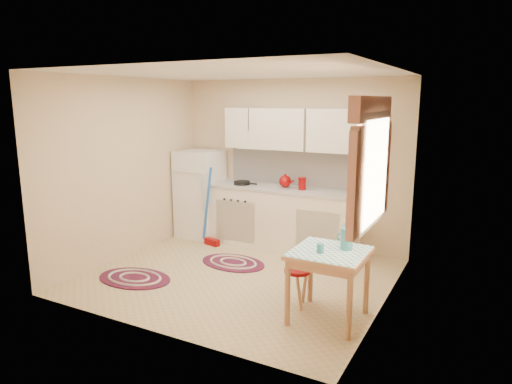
% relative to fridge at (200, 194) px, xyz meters
% --- Properties ---
extents(room_shell, '(3.64, 3.60, 2.52)m').
position_rel_fridge_xyz_m(room_shell, '(1.59, -1.01, 0.90)').
color(room_shell, tan).
rests_on(room_shell, ground).
extents(fridge, '(0.65, 0.60, 1.40)m').
position_rel_fridge_xyz_m(fridge, '(0.00, 0.00, 0.00)').
color(fridge, white).
rests_on(fridge, ground).
extents(broom, '(0.30, 0.18, 1.20)m').
position_rel_fridge_xyz_m(broom, '(0.45, -0.35, -0.10)').
color(broom, blue).
rests_on(broom, ground).
extents(base_cabinets, '(2.25, 0.60, 0.88)m').
position_rel_fridge_xyz_m(base_cabinets, '(1.43, 0.05, -0.26)').
color(base_cabinets, white).
rests_on(base_cabinets, ground).
extents(countertop, '(2.27, 0.62, 0.04)m').
position_rel_fridge_xyz_m(countertop, '(1.43, 0.05, 0.20)').
color(countertop, '#AFACA6').
rests_on(countertop, base_cabinets).
extents(frying_pan, '(0.27, 0.27, 0.05)m').
position_rel_fridge_xyz_m(frying_pan, '(0.78, 0.00, 0.24)').
color(frying_pan, black).
rests_on(frying_pan, countertop).
extents(red_kettle, '(0.23, 0.21, 0.20)m').
position_rel_fridge_xyz_m(red_kettle, '(1.48, 0.05, 0.32)').
color(red_kettle, '#840406').
rests_on(red_kettle, countertop).
extents(red_canister, '(0.12, 0.12, 0.16)m').
position_rel_fridge_xyz_m(red_canister, '(1.75, 0.05, 0.30)').
color(red_canister, '#840406').
rests_on(red_canister, countertop).
extents(table, '(0.72, 0.72, 0.72)m').
position_rel_fridge_xyz_m(table, '(2.81, -1.82, -0.34)').
color(table, tan).
rests_on(table, ground).
extents(stool, '(0.38, 0.38, 0.42)m').
position_rel_fridge_xyz_m(stool, '(2.42, -1.69, -0.49)').
color(stool, '#840406').
rests_on(stool, ground).
extents(coffee_pot, '(0.16, 0.14, 0.30)m').
position_rel_fridge_xyz_m(coffee_pot, '(2.95, -1.70, 0.17)').
color(coffee_pot, teal).
rests_on(coffee_pot, table).
extents(mug, '(0.08, 0.08, 0.10)m').
position_rel_fridge_xyz_m(mug, '(2.75, -1.92, 0.07)').
color(mug, teal).
rests_on(mug, table).
extents(rug_center, '(0.98, 0.69, 0.02)m').
position_rel_fridge_xyz_m(rug_center, '(1.14, -0.88, -0.69)').
color(rug_center, maroon).
rests_on(rug_center, ground).
extents(rug_left, '(1.01, 0.70, 0.02)m').
position_rel_fridge_xyz_m(rug_left, '(0.34, -1.93, -0.69)').
color(rug_left, maroon).
rests_on(rug_left, ground).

